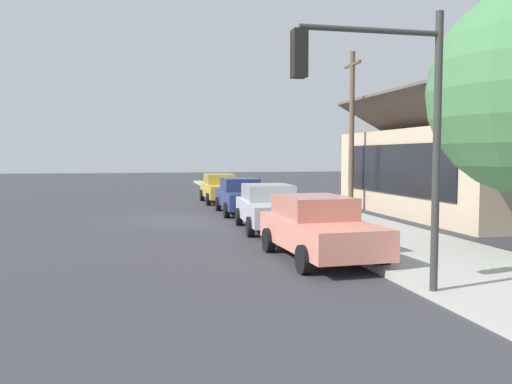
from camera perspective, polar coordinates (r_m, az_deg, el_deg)
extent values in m
plane|color=#38383D|center=(22.02, -8.01, -2.97)|extent=(120.00, 120.00, 0.00)
cube|color=#B2AFA8|center=(23.11, 5.98, -2.43)|extent=(60.00, 4.20, 0.16)
cube|color=gold|center=(29.63, -3.83, 0.15)|extent=(4.65, 1.73, 0.70)
cube|color=gold|center=(30.05, -3.97, 1.41)|extent=(2.23, 1.52, 0.56)
cylinder|color=black|center=(28.38, -1.67, -0.71)|extent=(0.66, 0.22, 0.66)
cylinder|color=black|center=(28.11, -5.13, -0.77)|extent=(0.66, 0.22, 0.66)
cylinder|color=black|center=(31.21, -2.65, -0.29)|extent=(0.66, 0.22, 0.66)
cylinder|color=black|center=(30.96, -5.80, -0.34)|extent=(0.66, 0.22, 0.66)
cube|color=navy|center=(24.03, -1.58, -0.73)|extent=(4.87, 1.89, 0.70)
cube|color=navy|center=(24.47, -1.76, 0.84)|extent=(2.36, 1.61, 0.56)
cylinder|color=black|center=(22.77, 1.22, -1.87)|extent=(0.67, 0.24, 0.66)
cylinder|color=black|center=(22.47, -3.18, -1.96)|extent=(0.67, 0.24, 0.66)
cylinder|color=black|center=(25.68, -0.18, -1.21)|extent=(0.67, 0.24, 0.66)
cylinder|color=black|center=(25.42, -4.08, -1.27)|extent=(0.67, 0.24, 0.66)
cube|color=silver|center=(18.79, 1.52, -2.04)|extent=(4.71, 2.09, 0.70)
cube|color=#A0A2A6|center=(19.18, 1.26, -0.03)|extent=(2.30, 1.74, 0.56)
cylinder|color=black|center=(17.64, 5.34, -3.59)|extent=(0.67, 0.26, 0.66)
cylinder|color=black|center=(17.27, -0.61, -3.74)|extent=(0.67, 0.26, 0.66)
cylinder|color=black|center=(20.40, 3.31, -2.56)|extent=(0.67, 0.26, 0.66)
cylinder|color=black|center=(20.08, -1.85, -2.66)|extent=(0.67, 0.26, 0.66)
cube|color=#EA8C75|center=(13.52, 6.88, -4.42)|extent=(4.61, 2.08, 0.70)
cube|color=tan|center=(13.86, 6.20, -1.59)|extent=(2.25, 1.75, 0.56)
cylinder|color=black|center=(12.72, 13.19, -6.64)|extent=(0.67, 0.25, 0.66)
cylinder|color=black|center=(11.96, 5.18, -7.22)|extent=(0.67, 0.25, 0.66)
cylinder|color=black|center=(15.21, 8.18, -4.83)|extent=(0.67, 0.25, 0.66)
cylinder|color=black|center=(14.58, 1.36, -5.17)|extent=(0.67, 0.25, 0.66)
cube|color=#CCB293|center=(25.04, 20.67, 1.94)|extent=(11.94, 6.05, 3.74)
cube|color=black|center=(23.50, 14.39, 2.41)|extent=(9.55, 0.08, 2.10)
cube|color=#514742|center=(24.31, 17.80, 8.27)|extent=(12.54, 3.32, 1.87)
cube|color=#514742|center=(25.95, 23.64, 7.84)|extent=(12.54, 3.32, 1.87)
cylinder|color=#383833|center=(10.16, 18.79, 3.49)|extent=(0.14, 0.14, 5.20)
cylinder|color=#383833|center=(9.79, 12.28, 16.59)|extent=(0.10, 2.60, 0.10)
cube|color=black|center=(9.25, 4.65, 14.57)|extent=(0.28, 0.24, 0.80)
sphere|color=red|center=(9.44, 4.38, 15.96)|extent=(0.16, 0.16, 0.16)
sphere|color=yellow|center=(9.39, 4.37, 14.41)|extent=(0.16, 0.16, 0.16)
sphere|color=green|center=(9.34, 4.36, 12.84)|extent=(0.16, 0.16, 0.16)
cylinder|color=brown|center=(25.70, 10.23, 6.37)|extent=(0.24, 0.24, 7.50)
cube|color=brown|center=(26.02, 10.31, 13.31)|extent=(1.80, 0.12, 0.12)
cylinder|color=red|center=(23.52, 2.07, -1.43)|extent=(0.22, 0.22, 0.55)
sphere|color=red|center=(23.49, 2.07, -0.59)|extent=(0.18, 0.18, 0.18)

